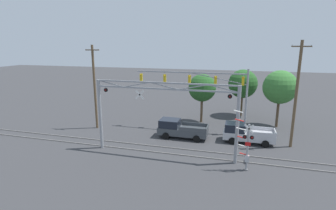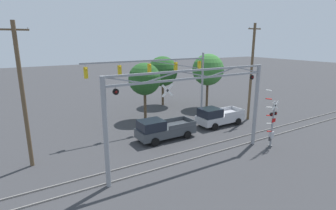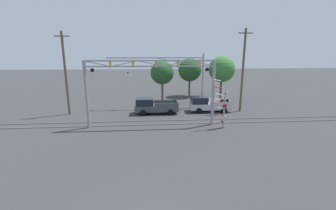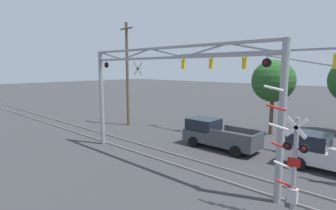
% 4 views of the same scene
% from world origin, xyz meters
% --- Properties ---
extents(rail_track_near, '(80.00, 0.08, 0.10)m').
position_xyz_m(rail_track_near, '(0.00, 15.30, 0.05)').
color(rail_track_near, gray).
rests_on(rail_track_near, ground_plane).
extents(rail_track_far, '(80.00, 0.08, 0.10)m').
position_xyz_m(rail_track_far, '(0.00, 16.74, 0.05)').
color(rail_track_far, gray).
rests_on(rail_track_far, ground_plane).
extents(crossing_gantry, '(13.48, 0.31, 6.99)m').
position_xyz_m(crossing_gantry, '(-0.01, 15.02, 4.51)').
color(crossing_gantry, gray).
rests_on(crossing_gantry, ground_plane).
extents(crossing_signal_mast, '(1.73, 0.35, 5.13)m').
position_xyz_m(crossing_signal_mast, '(7.42, 13.88, 1.98)').
color(crossing_signal_mast, gray).
rests_on(crossing_signal_mast, ground_plane).
extents(traffic_signal_span, '(13.43, 0.39, 7.60)m').
position_xyz_m(traffic_signal_span, '(3.37, 23.33, 5.50)').
color(traffic_signal_span, gray).
rests_on(traffic_signal_span, ground_plane).
extents(pickup_truck_lead, '(5.52, 2.32, 2.01)m').
position_xyz_m(pickup_truck_lead, '(0.32, 20.15, 0.98)').
color(pickup_truck_lead, '#3D4247').
rests_on(pickup_truck_lead, ground_plane).
extents(pickup_truck_following, '(5.31, 2.32, 2.01)m').
position_xyz_m(pickup_truck_following, '(7.45, 20.59, 0.98)').
color(pickup_truck_following, '#B7B7BC').
rests_on(pickup_truck_following, ground_plane).
extents(utility_pole_left, '(1.80, 0.28, 10.22)m').
position_xyz_m(utility_pole_left, '(-10.46, 20.66, 5.26)').
color(utility_pole_left, brown).
rests_on(utility_pole_left, ground_plane).
extents(background_tree_beyond_span, '(3.63, 3.63, 6.52)m').
position_xyz_m(background_tree_beyond_span, '(1.81, 26.65, 4.68)').
color(background_tree_beyond_span, brown).
rests_on(background_tree_beyond_span, ground_plane).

